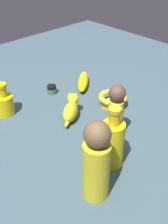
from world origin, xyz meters
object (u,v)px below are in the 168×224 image
bowl (113,99)px  bottle_tall (113,143)px  cat_figurine (71,109)px  banana (83,81)px  person_figure_child (116,111)px  bottle_short (4,103)px  nail_polish_jar (52,89)px  person_figure_adult (96,162)px

bowl → bottle_tall: (-0.23, 0.27, 0.06)m
bottle_tall → cat_figurine: bearing=-15.6°
bowl → banana: bearing=-8.3°
person_figure_child → bottle_tall: bearing=127.5°
bottle_short → cat_figurine: (-0.21, -0.18, -0.01)m
nail_polish_jar → bottle_short: bearing=90.1°
bottle_tall → banana: size_ratio=1.13×
nail_polish_jar → banana: (-0.05, -0.15, 0.01)m
bottle_short → nail_polish_jar: size_ratio=3.00×
bowl → bottle_tall: size_ratio=0.56×
person_figure_child → cat_figurine: 0.21m
person_figure_child → banana: size_ratio=1.10×
person_figure_adult → banana: size_ratio=1.33×
bowl → nail_polish_jar: (0.26, 0.12, -0.01)m
cat_figurine → banana: (0.16, -0.22, -0.02)m
bowl → cat_figurine: cat_figurine is taller
nail_polish_jar → person_figure_child: 0.42m
bowl → person_figure_child: 0.22m
bottle_short → cat_figurine: 0.27m
bottle_tall → banana: bottle_tall is taller
person_figure_adult → bowl: bearing=-54.4°
bowl → banana: size_ratio=0.63×
person_figure_child → person_figure_adult: person_figure_adult is taller
bottle_tall → person_figure_child: 0.15m
bowl → bottle_tall: 0.36m
cat_figurine → person_figure_adult: 0.40m
bottle_short → banana: bearing=-97.2°
banana → nail_polish_jar: bearing=-60.2°
cat_figurine → banana: size_ratio=0.70×
person_figure_adult → banana: 0.65m
bottle_short → bottle_tall: bottle_tall is taller
cat_figurine → bottle_short: bearing=40.1°
person_figure_adult → banana: (0.49, -0.42, -0.10)m
bottle_short → person_figure_child: size_ratio=0.65×
nail_polish_jar → person_figure_adult: bearing=153.7°
nail_polish_jar → cat_figurine: cat_figurine is taller
bowl → nail_polish_jar: 0.29m
bottle_tall → cat_figurine: size_ratio=1.61×
nail_polish_jar → banana: 0.16m
bottle_short → banana: (-0.05, -0.39, -0.03)m
person_figure_child → person_figure_adult: (-0.14, 0.24, 0.01)m
bottle_short → nail_polish_jar: (0.00, -0.24, -0.03)m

